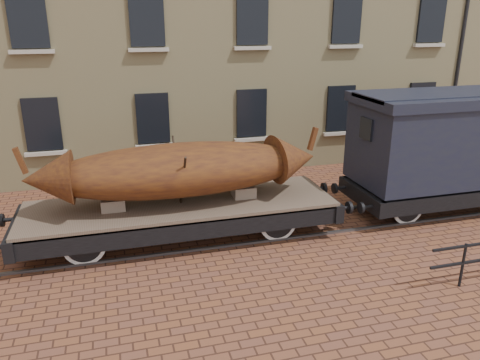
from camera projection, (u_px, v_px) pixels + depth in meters
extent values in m
plane|color=brown|center=(268.00, 229.00, 12.67)|extent=(90.00, 90.00, 0.00)
cube|color=black|center=(42.00, 124.00, 14.96)|extent=(1.10, 0.12, 1.70)
cube|color=#B6AD9C|center=(46.00, 153.00, 15.21)|extent=(1.30, 0.18, 0.12)
cube|color=black|center=(153.00, 118.00, 15.84)|extent=(1.10, 0.12, 1.70)
cube|color=#B6AD9C|center=(155.00, 146.00, 16.10)|extent=(1.30, 0.18, 0.12)
cube|color=black|center=(252.00, 113.00, 16.73)|extent=(1.10, 0.12, 1.70)
cube|color=#B6AD9C|center=(252.00, 139.00, 16.98)|extent=(1.30, 0.18, 0.12)
cube|color=black|center=(340.00, 108.00, 17.61)|extent=(1.10, 0.12, 1.70)
cube|color=#B6AD9C|center=(339.00, 133.00, 17.87)|extent=(1.30, 0.18, 0.12)
cube|color=black|center=(421.00, 104.00, 18.49)|extent=(1.10, 0.12, 1.70)
cube|color=#B6AD9C|center=(419.00, 128.00, 18.75)|extent=(1.30, 0.18, 0.12)
cube|color=black|center=(28.00, 19.00, 13.91)|extent=(1.10, 0.12, 1.70)
cube|color=#B6AD9C|center=(32.00, 52.00, 14.17)|extent=(1.30, 0.18, 0.12)
cube|color=black|center=(147.00, 19.00, 14.80)|extent=(1.10, 0.12, 1.70)
cube|color=#B6AD9C|center=(149.00, 50.00, 15.05)|extent=(1.30, 0.18, 0.12)
cube|color=black|center=(252.00, 19.00, 15.68)|extent=(1.10, 0.12, 1.70)
cube|color=#B6AD9C|center=(253.00, 48.00, 15.94)|extent=(1.30, 0.18, 0.12)
cube|color=black|center=(347.00, 19.00, 16.56)|extent=(1.10, 0.12, 1.70)
cube|color=#B6AD9C|center=(345.00, 46.00, 16.82)|extent=(1.30, 0.18, 0.12)
cube|color=black|center=(431.00, 19.00, 17.45)|extent=(1.10, 0.12, 1.70)
cube|color=#B6AD9C|center=(429.00, 45.00, 17.70)|extent=(1.30, 0.18, 0.12)
cube|color=#59595E|center=(278.00, 239.00, 12.01)|extent=(30.00, 0.08, 0.06)
cube|color=#59595E|center=(260.00, 218.00, 13.32)|extent=(30.00, 0.08, 0.06)
cylinder|color=black|center=(463.00, 265.00, 9.81)|extent=(0.06, 0.06, 1.00)
cube|color=brown|center=(181.00, 205.00, 11.77)|extent=(7.68, 2.25, 0.12)
cube|color=black|center=(188.00, 231.00, 10.90)|extent=(7.68, 0.16, 0.46)
cube|color=black|center=(175.00, 199.00, 12.80)|extent=(7.68, 0.16, 0.46)
cube|color=black|center=(17.00, 231.00, 10.88)|extent=(0.23, 2.36, 0.46)
cylinder|color=black|center=(10.00, 219.00, 11.51)|extent=(0.36, 0.10, 0.10)
cylinder|color=black|center=(2.00, 220.00, 11.46)|extent=(0.08, 0.33, 0.33)
cube|color=black|center=(321.00, 199.00, 12.82)|extent=(0.23, 2.36, 0.46)
cylinder|color=black|center=(343.00, 208.00, 12.19)|extent=(0.36, 0.10, 0.10)
cylinder|color=black|center=(349.00, 208.00, 12.23)|extent=(0.08, 0.33, 0.33)
cylinder|color=black|center=(318.00, 189.00, 13.59)|extent=(0.36, 0.10, 0.10)
cylinder|color=black|center=(324.00, 188.00, 13.63)|extent=(0.08, 0.33, 0.33)
cylinder|color=black|center=(85.00, 232.00, 11.33)|extent=(0.10, 1.95, 0.10)
cylinder|color=white|center=(84.00, 246.00, 10.67)|extent=(0.98, 0.07, 0.98)
cylinder|color=black|center=(84.00, 246.00, 10.67)|extent=(0.81, 0.10, 0.81)
cube|color=black|center=(83.00, 238.00, 10.48)|extent=(0.92, 0.08, 0.10)
cylinder|color=white|center=(86.00, 221.00, 11.98)|extent=(0.98, 0.07, 0.98)
cylinder|color=black|center=(86.00, 221.00, 11.98)|extent=(0.81, 0.10, 0.81)
cube|color=black|center=(85.00, 210.00, 12.01)|extent=(0.92, 0.08, 0.10)
cylinder|color=black|center=(269.00, 212.00, 12.52)|extent=(0.10, 1.95, 0.10)
cylinder|color=white|center=(278.00, 223.00, 11.86)|extent=(0.98, 0.07, 0.98)
cylinder|color=black|center=(278.00, 223.00, 11.86)|extent=(0.81, 0.10, 0.81)
cube|color=black|center=(280.00, 216.00, 11.67)|extent=(0.92, 0.08, 0.10)
cylinder|color=white|center=(261.00, 203.00, 13.17)|extent=(0.98, 0.07, 0.98)
cylinder|color=black|center=(261.00, 203.00, 13.17)|extent=(0.81, 0.10, 0.81)
cube|color=black|center=(260.00, 193.00, 13.20)|extent=(0.92, 0.08, 0.10)
cube|color=black|center=(182.00, 219.00, 11.90)|extent=(4.10, 0.06, 0.06)
cube|color=gray|center=(113.00, 204.00, 11.29)|extent=(0.56, 0.51, 0.29)
cube|color=gray|center=(243.00, 191.00, 12.11)|extent=(0.56, 0.51, 0.29)
ellipsoid|color=brown|center=(180.00, 170.00, 11.47)|extent=(6.43, 2.08, 1.28)
cone|color=brown|center=(47.00, 179.00, 10.64)|extent=(1.12, 1.23, 1.21)
cube|color=brown|center=(20.00, 161.00, 10.35)|extent=(0.26, 0.14, 0.62)
cone|color=brown|center=(294.00, 158.00, 12.26)|extent=(1.12, 1.23, 1.21)
cube|color=brown|center=(313.00, 139.00, 12.23)|extent=(0.26, 0.14, 0.62)
cylinder|color=black|center=(183.00, 181.00, 11.04)|extent=(0.06, 1.09, 1.50)
cylinder|color=black|center=(177.00, 169.00, 11.98)|extent=(0.06, 1.09, 1.50)
cube|color=black|center=(474.00, 199.00, 12.91)|extent=(5.79, 0.15, 0.43)
cube|color=black|center=(426.00, 176.00, 14.84)|extent=(5.79, 0.15, 0.43)
cube|color=black|center=(361.00, 196.00, 13.14)|extent=(0.21, 2.32, 0.43)
cylinder|color=black|center=(361.00, 208.00, 12.33)|extent=(0.08, 0.31, 0.31)
cylinder|color=black|center=(335.00, 188.00, 13.74)|extent=(0.08, 0.31, 0.31)
cylinder|color=black|center=(393.00, 199.00, 13.48)|extent=(0.10, 1.83, 0.10)
cylinder|color=white|center=(408.00, 209.00, 12.83)|extent=(0.93, 0.07, 0.93)
cylinder|color=black|center=(408.00, 209.00, 12.83)|extent=(0.76, 0.10, 0.76)
cylinder|color=white|center=(380.00, 191.00, 14.14)|extent=(0.93, 0.07, 0.93)
cylinder|color=black|center=(380.00, 191.00, 14.14)|extent=(0.76, 0.10, 0.76)
cube|color=black|center=(456.00, 141.00, 13.42)|extent=(5.79, 2.32, 2.22)
cube|color=black|center=(462.00, 97.00, 13.01)|extent=(5.97, 2.46, 0.27)
cube|color=black|center=(463.00, 94.00, 12.98)|extent=(5.97, 1.64, 0.12)
cube|color=black|center=(366.00, 129.00, 12.51)|extent=(0.08, 0.58, 0.58)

